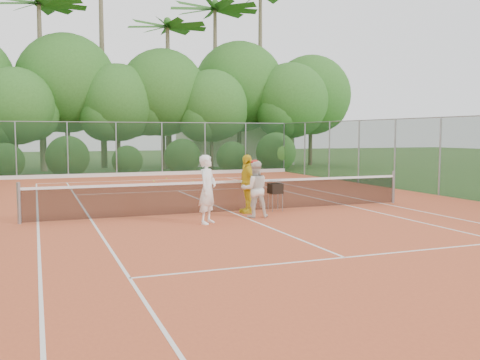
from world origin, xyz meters
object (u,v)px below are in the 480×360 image
object	(u,v)px
player_center_grp	(255,189)
ball_hopper	(275,189)
player_yellow	(247,184)
player_white	(208,189)

from	to	relation	value
player_center_grp	ball_hopper	size ratio (longest dim) A/B	1.93
player_center_grp	player_yellow	size ratio (longest dim) A/B	0.94
player_yellow	ball_hopper	world-z (taller)	player_yellow
player_center_grp	player_yellow	bearing A→B (deg)	82.87
player_white	ball_hopper	distance (m)	3.02
player_white	player_center_grp	distance (m)	1.67
ball_hopper	player_center_grp	bearing A→B (deg)	-131.12
player_white	ball_hopper	size ratio (longest dim) A/B	2.13
player_white	player_yellow	xyz separation A→B (m)	(1.68, 1.40, -0.03)
player_center_grp	ball_hopper	distance (m)	1.41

